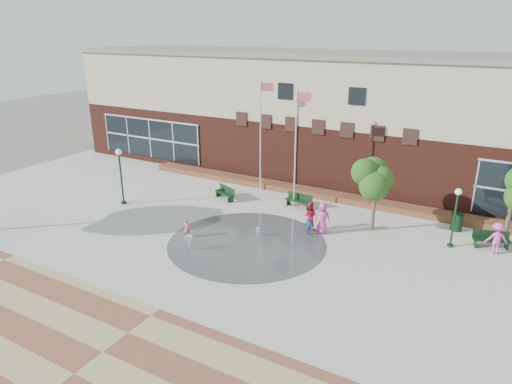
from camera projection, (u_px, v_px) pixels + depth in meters
The scene contains 22 objects.
ground at pixel (215, 267), 21.83m from camera, with size 120.00×120.00×0.00m, color #666056.
plaza_concrete at pixel (256, 236), 25.11m from camera, with size 46.00×18.00×0.01m, color #A8A8A0.
paver_band at pixel (103, 352), 16.09m from camera, with size 46.00×6.00×0.01m, color brown.
splash_pad at pixel (247, 243), 24.29m from camera, with size 8.40×8.40×0.01m, color #383A3D.
library_building at pixel (343, 115), 34.60m from camera, with size 44.40×10.40×9.20m.
flower_bed at pixel (310, 195), 31.34m from camera, with size 26.00×1.20×0.40m, color maroon.
flagpole_left at pixel (261, 129), 30.81m from camera, with size 0.89×0.33×7.89m.
flagpole_right at pixel (296, 141), 27.88m from camera, with size 0.95×0.17×7.71m.
lamp_left at pixel (120, 170), 29.04m from camera, with size 0.39×0.39×3.69m.
lamp_right at pixel (455, 211), 23.25m from camera, with size 0.34×0.34×3.23m.
bench_left at pixel (225, 195), 30.51m from camera, with size 1.80×1.16×0.88m.
bench_mid at pixel (299, 203), 29.11m from camera, with size 1.81×0.68×0.89m.
bench_right at pixel (491, 243), 23.69m from camera, with size 1.88×1.05×0.91m.
trash_can at pixel (457, 222), 25.66m from camera, with size 0.65×0.65×1.07m.
tree_mid at pixel (377, 175), 24.75m from camera, with size 2.70×2.70×4.56m.
water_jet_a at pixel (189, 250), 23.52m from camera, with size 0.40×0.40×0.79m, color white.
water_jet_b at pixel (258, 237), 25.03m from camera, with size 0.23×0.23×0.52m, color white.
child_splash at pixel (187, 228), 24.80m from camera, with size 0.40×0.26×1.09m, color #E05370.
adult_red at pixel (310, 216), 25.68m from camera, with size 0.82×0.64×1.68m, color red.
adult_pink at pixel (322, 218), 25.19m from camera, with size 0.89×0.58×1.82m, color #D044A1.
child_blue at pixel (309, 226), 25.11m from camera, with size 0.60×0.25×1.03m, color blue.
person_bench at pixel (497, 238), 22.92m from camera, with size 1.09×0.62×1.68m, color #E645AE.
Camera 1 is at (11.23, -15.87, 10.76)m, focal length 32.00 mm.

